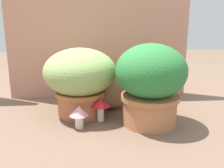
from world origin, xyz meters
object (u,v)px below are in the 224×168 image
Objects in this scene: leafy_planter at (151,82)px; mushroom_ornament_pink at (79,113)px; grass_planter at (80,78)px; cat at (112,89)px; mushroom_ornament_red at (100,105)px.

leafy_planter is 3.64× the size of mushroom_ornament_pink.
grass_planter is 0.22m from cat.
mushroom_ornament_pink is (-0.00, -0.19, -0.13)m from grass_planter.
leafy_planter is at bearing -12.73° from mushroom_ornament_red.
leafy_planter is at bearing -25.28° from grass_planter.
mushroom_ornament_pink is (-0.11, -0.08, -0.01)m from mushroom_ornament_red.
grass_planter is 0.23m from mushroom_ornament_pink.
mushroom_ornament_red reaches higher than mushroom_ornament_pink.
mushroom_ornament_red is (0.11, -0.11, -0.12)m from grass_planter.
leafy_planter is 0.39m from mushroom_ornament_pink.
leafy_planter reaches higher than cat.
mushroom_ornament_red is 1.09× the size of mushroom_ornament_pink.
leafy_planter is 3.34× the size of mushroom_ornament_red.
grass_planter is 1.06× the size of cat.
grass_planter is at bearing 154.72° from leafy_planter.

